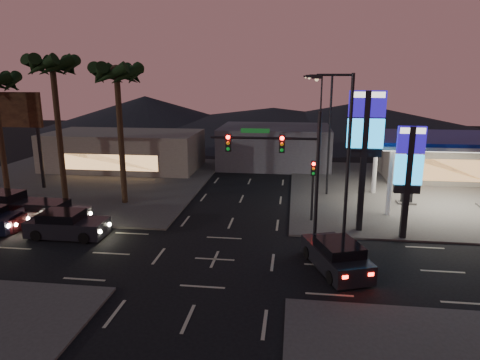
# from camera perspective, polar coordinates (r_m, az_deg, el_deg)

# --- Properties ---
(ground) EXTENTS (140.00, 140.00, 0.00)m
(ground) POSITION_cam_1_polar(r_m,az_deg,el_deg) (24.04, -3.40, -10.50)
(ground) COLOR black
(ground) RESTS_ON ground
(corner_lot_ne) EXTENTS (24.00, 24.00, 0.12)m
(corner_lot_ne) POSITION_cam_1_polar(r_m,az_deg,el_deg) (40.54, 24.05, -1.47)
(corner_lot_ne) COLOR #47443F
(corner_lot_ne) RESTS_ON ground
(corner_lot_nw) EXTENTS (24.00, 24.00, 0.12)m
(corner_lot_nw) POSITION_cam_1_polar(r_m,az_deg,el_deg) (43.72, -20.38, -0.09)
(corner_lot_nw) COLOR #47443F
(corner_lot_nw) RESTS_ON ground
(gas_station) EXTENTS (12.20, 8.20, 5.47)m
(gas_station) POSITION_cam_1_polar(r_m,az_deg,el_deg) (35.86, 26.59, 4.63)
(gas_station) COLOR silver
(gas_station) RESTS_ON ground
(convenience_store) EXTENTS (10.00, 6.00, 4.00)m
(convenience_store) POSITION_cam_1_polar(r_m,az_deg,el_deg) (45.40, 24.96, 2.47)
(convenience_store) COLOR #726B5B
(convenience_store) RESTS_ON ground
(pylon_sign_tall) EXTENTS (2.20, 0.35, 9.00)m
(pylon_sign_tall) POSITION_cam_1_polar(r_m,az_deg,el_deg) (27.58, 16.37, 5.96)
(pylon_sign_tall) COLOR black
(pylon_sign_tall) RESTS_ON ground
(pylon_sign_short) EXTENTS (1.60, 0.35, 7.00)m
(pylon_sign_short) POSITION_cam_1_polar(r_m,az_deg,el_deg) (27.40, 21.61, 1.81)
(pylon_sign_short) COLOR black
(pylon_sign_short) RESTS_ON ground
(traffic_signal_mast) EXTENTS (6.10, 0.39, 8.00)m
(traffic_signal_mast) POSITION_cam_1_polar(r_m,az_deg,el_deg) (23.97, 6.18, 2.51)
(traffic_signal_mast) COLOR black
(traffic_signal_mast) RESTS_ON ground
(pedestal_signal) EXTENTS (0.32, 0.39, 4.30)m
(pedestal_signal) POSITION_cam_1_polar(r_m,az_deg,el_deg) (29.36, 9.70, -0.13)
(pedestal_signal) COLOR black
(pedestal_signal) RESTS_ON ground
(streetlight_near) EXTENTS (2.14, 0.25, 10.00)m
(streetlight_near) POSITION_cam_1_polar(r_m,az_deg,el_deg) (23.05, 13.74, 2.99)
(streetlight_near) COLOR black
(streetlight_near) RESTS_ON ground
(streetlight_mid) EXTENTS (2.14, 0.25, 10.00)m
(streetlight_mid) POSITION_cam_1_polar(r_m,az_deg,el_deg) (35.86, 11.55, 6.82)
(streetlight_mid) COLOR black
(streetlight_mid) RESTS_ON ground
(streetlight_far) EXTENTS (2.14, 0.25, 10.00)m
(streetlight_far) POSITION_cam_1_polar(r_m,az_deg,el_deg) (49.76, 10.44, 8.74)
(streetlight_far) COLOR black
(streetlight_far) RESTS_ON ground
(palm_a) EXTENTS (4.41, 4.41, 10.86)m
(palm_a) POSITION_cam_1_polar(r_m,az_deg,el_deg) (33.71, -16.07, 12.48)
(palm_a) COLOR black
(palm_a) RESTS_ON ground
(palm_b) EXTENTS (4.41, 4.41, 11.46)m
(palm_b) POSITION_cam_1_polar(r_m,az_deg,el_deg) (35.96, -23.66, 12.79)
(palm_b) COLOR black
(palm_b) RESTS_ON ground
(billboard) EXTENTS (6.00, 0.30, 8.50)m
(billboard) POSITION_cam_1_polar(r_m,az_deg,el_deg) (42.59, -28.37, 7.36)
(billboard) COLOR black
(billboard) RESTS_ON ground
(building_far_west) EXTENTS (16.00, 8.00, 4.00)m
(building_far_west) POSITION_cam_1_polar(r_m,az_deg,el_deg) (47.82, -15.15, 3.80)
(building_far_west) COLOR #726B5B
(building_far_west) RESTS_ON ground
(building_far_mid) EXTENTS (12.00, 9.00, 4.40)m
(building_far_mid) POSITION_cam_1_polar(r_m,az_deg,el_deg) (48.19, 4.66, 4.54)
(building_far_mid) COLOR #4C4C51
(building_far_mid) RESTS_ON ground
(hill_left) EXTENTS (40.00, 40.00, 6.00)m
(hill_left) POSITION_cam_1_polar(r_m,az_deg,el_deg) (86.86, -12.47, 8.89)
(hill_left) COLOR black
(hill_left) RESTS_ON ground
(hill_right) EXTENTS (50.00, 50.00, 5.00)m
(hill_right) POSITION_cam_1_polar(r_m,az_deg,el_deg) (82.57, 14.99, 8.16)
(hill_right) COLOR black
(hill_right) RESTS_ON ground
(hill_center) EXTENTS (60.00, 60.00, 4.00)m
(hill_center) POSITION_cam_1_polar(r_m,az_deg,el_deg) (82.01, 4.43, 8.19)
(hill_center) COLOR black
(hill_center) RESTS_ON ground
(car_lane_a_front) EXTENTS (5.03, 2.15, 1.63)m
(car_lane_a_front) POSITION_cam_1_polar(r_m,az_deg,el_deg) (29.05, -22.14, -5.58)
(car_lane_a_front) COLOR black
(car_lane_a_front) RESTS_ON ground
(car_lane_b_front) EXTENTS (4.88, 2.20, 1.57)m
(car_lane_b_front) POSITION_cam_1_polar(r_m,az_deg,el_deg) (31.89, -23.70, -4.10)
(car_lane_b_front) COLOR #58585A
(car_lane_b_front) RESTS_ON ground
(car_lane_b_mid) EXTENTS (5.36, 2.68, 1.69)m
(car_lane_b_mid) POSITION_cam_1_polar(r_m,az_deg,el_deg) (35.37, -28.63, -2.85)
(car_lane_b_mid) COLOR black
(car_lane_b_mid) RESTS_ON ground
(suv_station) EXTENTS (3.55, 5.22, 1.62)m
(suv_station) POSITION_cam_1_polar(r_m,az_deg,el_deg) (23.09, 12.74, -9.86)
(suv_station) COLOR black
(suv_station) RESTS_ON ground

